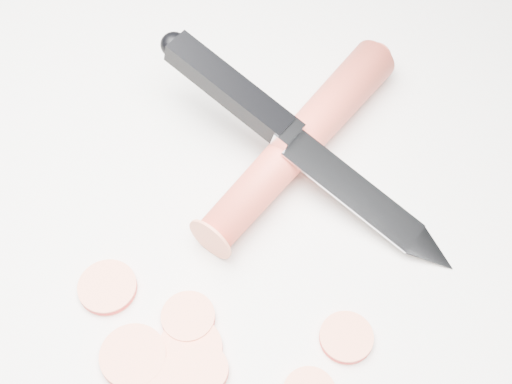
# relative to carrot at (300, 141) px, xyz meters

# --- Properties ---
(ground) EXTENTS (2.40, 2.40, 0.00)m
(ground) POSITION_rel_carrot_xyz_m (-0.02, -0.08, -0.02)
(ground) COLOR silver
(ground) RESTS_ON ground
(carrot) EXTENTS (0.11, 0.20, 0.03)m
(carrot) POSITION_rel_carrot_xyz_m (0.00, 0.00, 0.00)
(carrot) COLOR #DD3F2D
(carrot) RESTS_ON ground
(carrot_slice_0) EXTENTS (0.03, 0.03, 0.01)m
(carrot_slice_0) POSITION_rel_carrot_xyz_m (-0.05, -0.19, -0.01)
(carrot_slice_0) COLOR #F57D56
(carrot_slice_0) RESTS_ON ground
(carrot_slice_1) EXTENTS (0.03, 0.03, 0.01)m
(carrot_slice_1) POSITION_rel_carrot_xyz_m (-0.02, -0.17, -0.01)
(carrot_slice_1) COLOR #F57D56
(carrot_slice_1) RESTS_ON ground
(carrot_slice_2) EXTENTS (0.03, 0.03, 0.01)m
(carrot_slice_2) POSITION_rel_carrot_xyz_m (-0.04, -0.14, -0.01)
(carrot_slice_2) COLOR #F57D56
(carrot_slice_2) RESTS_ON ground
(carrot_slice_4) EXTENTS (0.03, 0.03, 0.01)m
(carrot_slice_4) POSITION_rel_carrot_xyz_m (0.06, -0.13, -0.01)
(carrot_slice_4) COLOR #F57D56
(carrot_slice_4) RESTS_ON ground
(carrot_slice_5) EXTENTS (0.04, 0.04, 0.01)m
(carrot_slice_5) POSITION_rel_carrot_xyz_m (-0.10, -0.13, -0.01)
(carrot_slice_5) COLOR #F57D56
(carrot_slice_5) RESTS_ON ground
(carrot_slice_7) EXTENTS (0.04, 0.04, 0.01)m
(carrot_slice_7) POSITION_rel_carrot_xyz_m (-0.03, -0.16, -0.01)
(carrot_slice_7) COLOR #F57D56
(carrot_slice_7) RESTS_ON ground
(carrot_slice_8) EXTENTS (0.04, 0.04, 0.01)m
(carrot_slice_8) POSITION_rel_carrot_xyz_m (-0.07, -0.17, -0.01)
(carrot_slice_8) COLOR #F57D56
(carrot_slice_8) RESTS_ON ground
(kitchen_knife) EXTENTS (0.24, 0.12, 0.07)m
(kitchen_knife) POSITION_rel_carrot_xyz_m (0.01, -0.02, 0.02)
(kitchen_knife) COLOR silver
(kitchen_knife) RESTS_ON ground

